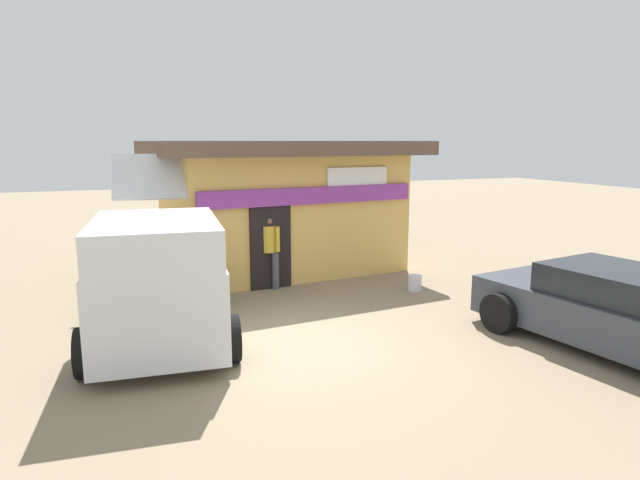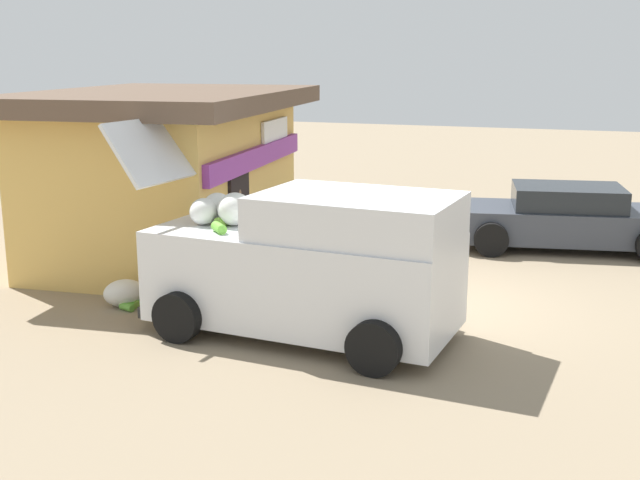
% 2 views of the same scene
% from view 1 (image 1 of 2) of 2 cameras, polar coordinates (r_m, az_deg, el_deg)
% --- Properties ---
extents(ground_plane, '(60.00, 60.00, 0.00)m').
position_cam_1_polar(ground_plane, '(8.54, -2.17, -10.81)').
color(ground_plane, gray).
extents(storefront_bar, '(6.48, 4.87, 3.09)m').
position_cam_1_polar(storefront_bar, '(13.22, -4.18, 3.94)').
color(storefront_bar, '#E0B259').
rests_on(storefront_bar, ground_plane).
extents(delivery_van, '(2.43, 4.82, 2.84)m').
position_cam_1_polar(delivery_van, '(8.87, -16.65, -3.64)').
color(delivery_van, silver).
rests_on(delivery_van, ground_plane).
extents(parked_sedan, '(2.64, 4.52, 1.24)m').
position_cam_1_polar(parked_sedan, '(9.21, 29.16, -6.66)').
color(parked_sedan, '#383D47').
rests_on(parked_sedan, ground_plane).
extents(vendor_standing, '(0.48, 0.48, 1.56)m').
position_cam_1_polar(vendor_standing, '(11.45, -5.42, -0.70)').
color(vendor_standing, '#4C4C51').
rests_on(vendor_standing, ground_plane).
extents(customer_bending, '(0.66, 0.79, 1.37)m').
position_cam_1_polar(customer_bending, '(11.44, -11.03, -1.11)').
color(customer_bending, navy).
rests_on(customer_bending, ground_plane).
extents(unloaded_banana_pile, '(0.78, 0.78, 0.41)m').
position_cam_1_polar(unloaded_banana_pile, '(12.09, -16.36, -3.92)').
color(unloaded_banana_pile, silver).
rests_on(unloaded_banana_pile, ground_plane).
extents(paint_bucket, '(0.28, 0.28, 0.32)m').
position_cam_1_polar(paint_bucket, '(11.54, 9.96, -4.47)').
color(paint_bucket, silver).
rests_on(paint_bucket, ground_plane).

